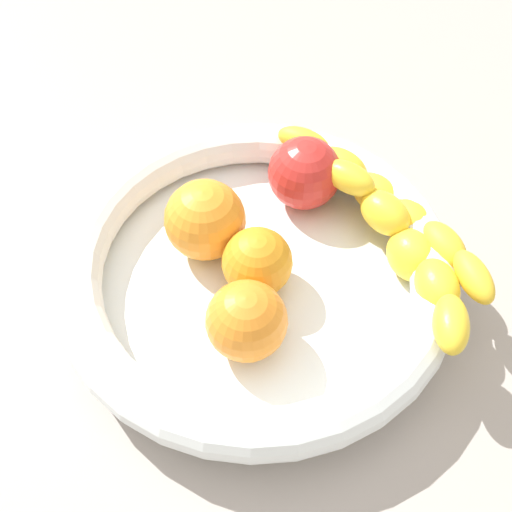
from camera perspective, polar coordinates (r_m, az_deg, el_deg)
kitchen_counter at (r=54.48cm, az=0.00°, el=-4.11°), size 120.00×120.00×3.00cm
fruit_bowl at (r=50.76cm, az=0.00°, el=-1.38°), size 32.29×32.29×5.75cm
banana_draped_left at (r=50.80cm, az=13.76°, el=0.60°), size 20.50×8.76×5.71cm
banana_draped_right at (r=53.85cm, az=12.21°, el=4.65°), size 21.82×13.51×4.64cm
orange_front at (r=48.89cm, az=-0.45°, el=-0.66°), size 5.69×5.69×5.69cm
orange_mid_left at (r=51.11cm, az=-4.72°, el=3.34°), size 6.79×6.79×6.79cm
orange_mid_right at (r=45.69cm, az=-0.88°, el=-6.01°), size 6.16×6.16×6.16cm
tomato_red at (r=54.92cm, az=4.50°, el=7.63°), size 6.49×6.49×6.49cm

